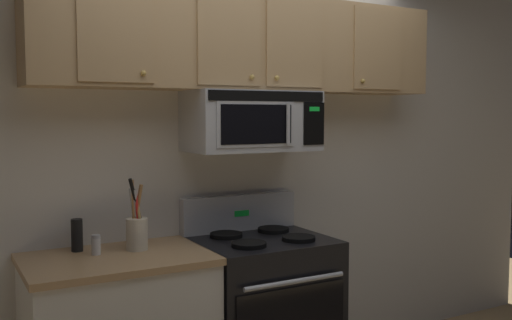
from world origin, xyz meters
The scene contains 7 objects.
back_wall centered at (0.00, 0.79, 1.35)m, with size 5.20×0.10×2.70m, color silver.
stove_range centered at (0.00, 0.42, 0.47)m, with size 0.76×0.69×1.12m.
over_range_microwave centered at (0.00, 0.54, 1.58)m, with size 0.76×0.43×0.35m.
upper_cabinets centered at (0.00, 0.57, 2.02)m, with size 2.50×0.36×0.55m.
utensil_crock_cream centered at (-0.71, 0.50, 1.01)m, with size 0.11×0.11×0.39m.
salt_shaker centered at (-0.93, 0.50, 0.95)m, with size 0.05×0.05×0.10m.
pepper_mill centered at (-1.00, 0.62, 0.99)m, with size 0.06×0.06×0.17m, color black.
Camera 1 is at (-1.63, -2.44, 1.61)m, focal length 40.76 mm.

